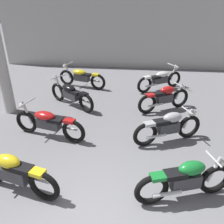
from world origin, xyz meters
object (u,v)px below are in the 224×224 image
(motorcycle_left_row_0, at_px, (14,173))
(motorcycle_right_row_1, at_px, (169,126))
(motorcycle_right_row_3, at_px, (160,79))
(motorcycle_right_row_0, at_px, (186,179))
(motorcycle_left_row_3, at_px, (81,77))
(support_pillar, at_px, (1,65))
(motorcycle_right_row_2, at_px, (165,98))
(motorcycle_left_row_1, at_px, (48,123))
(motorcycle_left_row_2, at_px, (71,94))

(motorcycle_left_row_0, distance_m, motorcycle_right_row_1, 3.80)
(motorcycle_right_row_3, bearing_deg, motorcycle_right_row_0, -89.92)
(motorcycle_left_row_3, bearing_deg, support_pillar, -127.01)
(motorcycle_left_row_0, relative_size, motorcycle_right_row_3, 1.03)
(motorcycle_left_row_3, xyz_separation_m, motorcycle_right_row_3, (3.27, 0.06, 0.00))
(motorcycle_right_row_2, distance_m, motorcycle_right_row_3, 1.92)
(motorcycle_left_row_3, relative_size, motorcycle_right_row_3, 1.13)
(motorcycle_left_row_0, distance_m, motorcycle_left_row_1, 1.98)
(motorcycle_left_row_2, bearing_deg, motorcycle_left_row_3, 91.53)
(motorcycle_left_row_0, height_order, motorcycle_right_row_2, same)
(motorcycle_left_row_3, height_order, motorcycle_right_row_2, motorcycle_left_row_3)
(motorcycle_right_row_1, height_order, motorcycle_right_row_3, motorcycle_right_row_3)
(motorcycle_left_row_2, distance_m, motorcycle_right_row_1, 3.66)
(motorcycle_left_row_1, height_order, motorcycle_left_row_3, same)
(support_pillar, distance_m, motorcycle_right_row_1, 5.35)
(motorcycle_left_row_1, distance_m, motorcycle_right_row_3, 5.15)
(motorcycle_left_row_1, height_order, motorcycle_right_row_1, motorcycle_left_row_1)
(support_pillar, relative_size, motorcycle_left_row_1, 1.50)
(motorcycle_left_row_1, bearing_deg, motorcycle_right_row_0, -28.90)
(support_pillar, distance_m, motorcycle_right_row_0, 6.19)
(motorcycle_right_row_0, distance_m, motorcycle_right_row_1, 1.95)
(support_pillar, distance_m, motorcycle_left_row_3, 3.34)
(motorcycle_left_row_2, xyz_separation_m, motorcycle_left_row_3, (-0.05, 1.87, 0.00))
(motorcycle_left_row_0, relative_size, motorcycle_left_row_3, 0.92)
(motorcycle_left_row_2, height_order, motorcycle_right_row_2, motorcycle_left_row_2)
(motorcycle_right_row_1, bearing_deg, support_pillar, 165.86)
(support_pillar, distance_m, motorcycle_left_row_2, 2.34)
(motorcycle_right_row_2, bearing_deg, motorcycle_right_row_0, -89.71)
(motorcycle_right_row_1, bearing_deg, motorcycle_left_row_2, 148.58)
(motorcycle_right_row_0, bearing_deg, motorcycle_right_row_2, 90.29)
(motorcycle_right_row_1, distance_m, motorcycle_right_row_2, 1.92)
(support_pillar, bearing_deg, motorcycle_right_row_0, -31.95)
(motorcycle_left_row_3, height_order, motorcycle_right_row_1, motorcycle_left_row_3)
(motorcycle_left_row_1, relative_size, motorcycle_right_row_2, 1.19)
(motorcycle_left_row_3, bearing_deg, motorcycle_left_row_1, -90.38)
(support_pillar, distance_m, motorcycle_right_row_3, 5.87)
(motorcycle_left_row_3, distance_m, motorcycle_right_row_1, 4.94)
(support_pillar, xyz_separation_m, motorcycle_right_row_1, (5.07, -1.28, -1.14))
(support_pillar, height_order, motorcycle_right_row_1, support_pillar)
(motorcycle_left_row_2, height_order, motorcycle_right_row_1, motorcycle_left_row_2)
(motorcycle_left_row_1, xyz_separation_m, motorcycle_right_row_0, (3.30, -1.82, 0.01))
(support_pillar, relative_size, motorcycle_right_row_0, 1.68)
(motorcycle_left_row_2, bearing_deg, motorcycle_right_row_1, -31.42)
(motorcycle_left_row_2, bearing_deg, motorcycle_right_row_3, 30.96)
(motorcycle_left_row_2, distance_m, motorcycle_right_row_0, 5.03)
(motorcycle_left_row_3, relative_size, motorcycle_right_row_0, 1.11)
(motorcycle_left_row_1, distance_m, motorcycle_left_row_3, 3.91)
(motorcycle_left_row_3, bearing_deg, motorcycle_right_row_1, -49.98)
(motorcycle_left_row_1, bearing_deg, motorcycle_left_row_3, 89.62)
(motorcycle_left_row_1, height_order, motorcycle_right_row_2, motorcycle_left_row_1)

